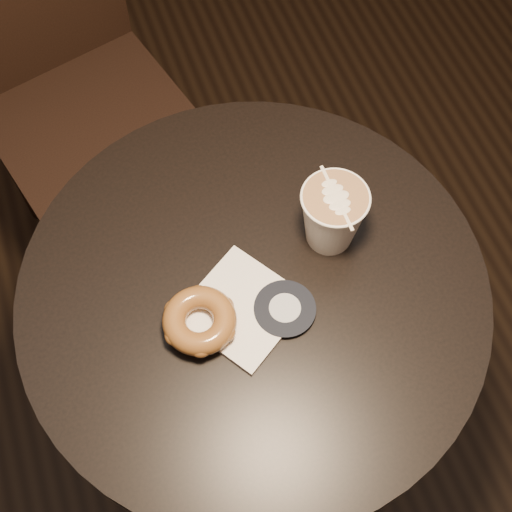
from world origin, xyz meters
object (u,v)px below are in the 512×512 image
at_px(cafe_table, 254,337).
at_px(doughnut, 200,320).
at_px(latte_cup, 332,217).
at_px(chair, 57,58).
at_px(pastry_bag, 243,308).

distance_m(cafe_table, doughnut, 0.24).
height_order(cafe_table, latte_cup, latte_cup).
xyz_separation_m(chair, doughnut, (0.09, -0.75, 0.20)).
bearing_deg(chair, latte_cup, -79.51).
distance_m(cafe_table, pastry_bag, 0.21).
bearing_deg(latte_cup, chair, 115.32).
bearing_deg(pastry_bag, doughnut, 152.68).
distance_m(pastry_bag, latte_cup, 0.19).
bearing_deg(cafe_table, pastry_bag, -133.35).
relative_size(cafe_table, pastry_bag, 5.19).
xyz_separation_m(pastry_bag, doughnut, (-0.07, -0.01, 0.02)).
xyz_separation_m(cafe_table, chair, (-0.18, 0.72, 0.02)).
relative_size(pastry_bag, doughnut, 1.38).
height_order(chair, pastry_bag, chair).
bearing_deg(chair, pastry_bag, -93.11).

